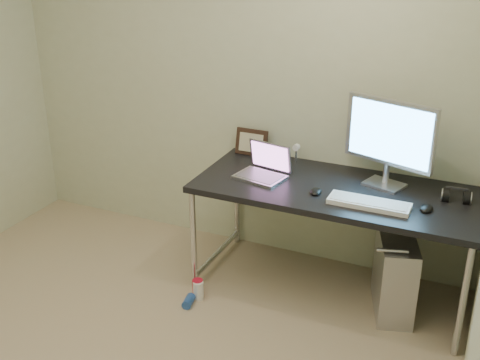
% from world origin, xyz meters
% --- Properties ---
extents(wall_back, '(3.50, 0.02, 2.50)m').
position_xyz_m(wall_back, '(0.00, 1.75, 1.25)').
color(wall_back, beige).
rests_on(wall_back, ground).
extents(desk, '(1.75, 0.77, 0.75)m').
position_xyz_m(desk, '(0.85, 1.37, 0.68)').
color(desk, black).
rests_on(desk, ground).
extents(tower_computer, '(0.35, 0.53, 0.54)m').
position_xyz_m(tower_computer, '(1.27, 1.32, 0.25)').
color(tower_computer, '#BCBCC1').
rests_on(tower_computer, ground).
extents(cable_a, '(0.01, 0.16, 0.69)m').
position_xyz_m(cable_a, '(1.22, 1.70, 0.40)').
color(cable_a, black).
rests_on(cable_a, ground).
extents(cable_b, '(0.02, 0.11, 0.71)m').
position_xyz_m(cable_b, '(1.31, 1.68, 0.38)').
color(cable_b, black).
rests_on(cable_b, ground).
extents(can_red, '(0.09, 0.09, 0.13)m').
position_xyz_m(can_red, '(0.09, 0.93, 0.06)').
color(can_red, red).
rests_on(can_red, ground).
extents(can_white, '(0.07, 0.07, 0.13)m').
position_xyz_m(can_white, '(0.10, 0.91, 0.06)').
color(can_white, white).
rests_on(can_white, ground).
extents(can_blue, '(0.08, 0.12, 0.06)m').
position_xyz_m(can_blue, '(0.08, 0.82, 0.03)').
color(can_blue, '#2752AE').
rests_on(can_blue, ground).
extents(laptop, '(0.35, 0.30, 0.21)m').
position_xyz_m(laptop, '(0.37, 1.35, 0.80)').
color(laptop, silver).
rests_on(laptop, desk).
extents(monitor, '(0.57, 0.24, 0.55)m').
position_xyz_m(monitor, '(1.12, 1.52, 1.07)').
color(monitor, silver).
rests_on(monitor, desk).
extents(keyboard, '(0.47, 0.15, 0.03)m').
position_xyz_m(keyboard, '(1.10, 1.19, 0.76)').
color(keyboard, white).
rests_on(keyboard, desk).
extents(mouse_right, '(0.08, 0.12, 0.04)m').
position_xyz_m(mouse_right, '(1.41, 1.27, 0.77)').
color(mouse_right, black).
rests_on(mouse_right, desk).
extents(mouse_left, '(0.08, 0.12, 0.04)m').
position_xyz_m(mouse_left, '(0.76, 1.23, 0.77)').
color(mouse_left, black).
rests_on(mouse_left, desk).
extents(headphones, '(0.16, 0.10, 0.11)m').
position_xyz_m(headphones, '(1.55, 1.47, 0.78)').
color(headphones, black).
rests_on(headphones, desk).
extents(picture_frame, '(0.23, 0.07, 0.19)m').
position_xyz_m(picture_frame, '(0.15, 1.68, 0.84)').
color(picture_frame, black).
rests_on(picture_frame, desk).
extents(webcam, '(0.05, 0.04, 0.13)m').
position_xyz_m(webcam, '(0.49, 1.66, 0.85)').
color(webcam, silver).
rests_on(webcam, desk).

